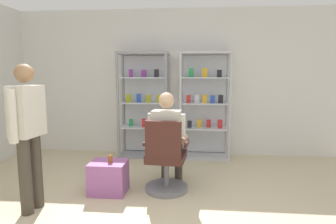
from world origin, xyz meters
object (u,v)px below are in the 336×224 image
object	(u,v)px
display_cabinet_right	(204,105)
standing_customer	(28,129)
seated_shopkeeper	(168,135)
storage_crate	(109,177)
display_cabinet_left	(144,104)
tea_glass	(110,159)
office_chair	(166,163)

from	to	relation	value
display_cabinet_right	standing_customer	world-z (taller)	display_cabinet_right
display_cabinet_right	standing_customer	bearing A→B (deg)	-131.19
seated_shopkeeper	standing_customer	bearing A→B (deg)	-151.56
storage_crate	standing_customer	bearing A→B (deg)	-142.86
display_cabinet_left	storage_crate	distance (m)	1.89
display_cabinet_right	tea_glass	world-z (taller)	display_cabinet_right
seated_shopkeeper	standing_customer	xyz separation A→B (m)	(-1.46, -0.79, 0.22)
storage_crate	standing_customer	distance (m)	1.15
display_cabinet_left	office_chair	bearing A→B (deg)	-71.14
display_cabinet_right	standing_customer	size ratio (longest dim) A/B	1.17
storage_crate	display_cabinet_left	bearing A→B (deg)	84.40
seated_shopkeeper	standing_customer	distance (m)	1.67
display_cabinet_right	standing_customer	xyz separation A→B (m)	(-1.98, -2.26, -0.03)
display_cabinet_left	tea_glass	bearing A→B (deg)	-94.30
tea_glass	storage_crate	bearing A→B (deg)	145.65
storage_crate	tea_glass	bearing A→B (deg)	-34.35
office_chair	standing_customer	size ratio (longest dim) A/B	0.59
seated_shopkeeper	storage_crate	xyz separation A→B (m)	(-0.74, -0.25, -0.51)
seated_shopkeeper	tea_glass	xyz separation A→B (m)	(-0.71, -0.28, -0.26)
storage_crate	standing_customer	xyz separation A→B (m)	(-0.71, -0.54, 0.73)
display_cabinet_left	storage_crate	xyz separation A→B (m)	(-0.17, -1.73, -0.76)
display_cabinet_right	standing_customer	distance (m)	3.01
standing_customer	seated_shopkeeper	bearing A→B (deg)	28.44
seated_shopkeeper	standing_customer	world-z (taller)	standing_customer
display_cabinet_left	display_cabinet_right	world-z (taller)	same
display_cabinet_right	office_chair	xyz separation A→B (m)	(-0.54, -1.64, -0.57)
office_chair	tea_glass	world-z (taller)	office_chair
display_cabinet_left	display_cabinet_right	distance (m)	1.10
seated_shopkeeper	tea_glass	bearing A→B (deg)	-158.74
display_cabinet_right	office_chair	distance (m)	1.82
display_cabinet_left	tea_glass	distance (m)	1.83
display_cabinet_left	seated_shopkeeper	world-z (taller)	display_cabinet_left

